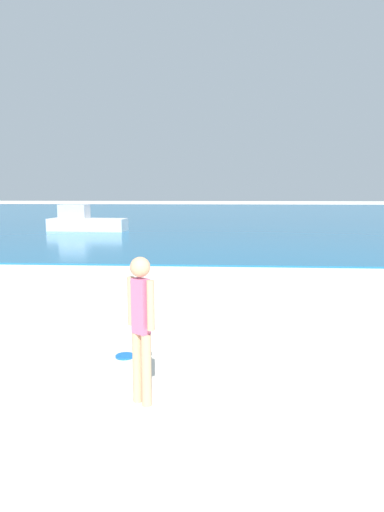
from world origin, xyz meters
TOP-DOWN VIEW (x-y plane):
  - water at (0.00, 45.09)m, footprint 160.00×60.00m
  - person_standing at (-0.49, 6.44)m, footprint 0.32×0.25m
  - frisbee at (-0.96, 7.74)m, footprint 0.26×0.26m
  - boat_near at (-7.24, 26.12)m, footprint 4.40×1.66m

SIDE VIEW (x-z plane):
  - frisbee at x=-0.96m, z-range 0.00..0.03m
  - water at x=0.00m, z-range 0.00..0.06m
  - boat_near at x=-7.24m, z-range -0.17..1.30m
  - person_standing at x=-0.49m, z-range 0.11..1.73m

